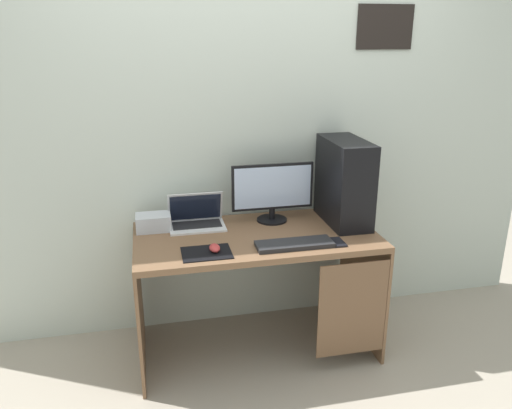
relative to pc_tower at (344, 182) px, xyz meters
name	(u,v)px	position (x,y,z in m)	size (l,w,h in m)	color
ground_plane	(256,345)	(-0.56, -0.09, -1.00)	(8.00, 8.00, 0.00)	#9E9384
wall_back	(243,126)	(-0.56, 0.30, 0.30)	(4.00, 0.05, 2.60)	beige
desk	(259,259)	(-0.54, -0.10, -0.41)	(1.38, 0.70, 0.74)	brown
pc_tower	(344,182)	(0.00, 0.00, 0.00)	(0.21, 0.46, 0.51)	black
monitor	(273,192)	(-0.42, 0.10, -0.06)	(0.50, 0.19, 0.36)	black
laptop	(197,220)	(-0.88, 0.11, -0.21)	(0.33, 0.22, 0.20)	silver
projector	(153,222)	(-1.13, 0.11, -0.21)	(0.20, 0.14, 0.09)	#B7BCC6
keyboard	(294,244)	(-0.39, -0.30, -0.24)	(0.42, 0.14, 0.02)	#232326
mousepad	(207,253)	(-0.87, -0.29, -0.25)	(0.26, 0.20, 0.01)	black
mouse_left	(215,248)	(-0.83, -0.28, -0.23)	(0.06, 0.10, 0.03)	#B23333
cell_phone	(337,242)	(-0.15, -0.31, -0.25)	(0.07, 0.13, 0.01)	black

